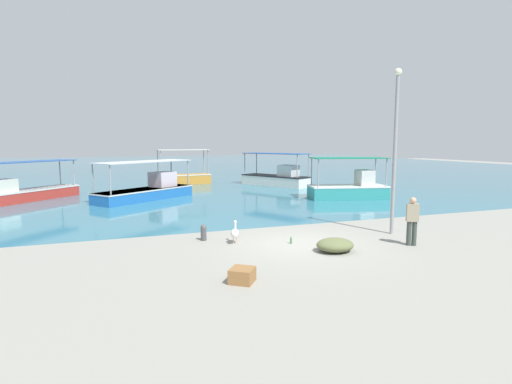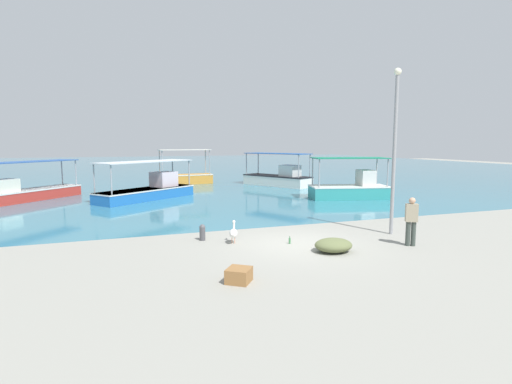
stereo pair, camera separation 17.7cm
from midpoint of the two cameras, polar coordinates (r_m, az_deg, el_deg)
ground at (r=14.24m, az=6.48°, el=-7.42°), size 120.00×120.00×0.00m
harbor_water at (r=60.80m, az=-13.56°, el=3.55°), size 110.00×90.00×0.00m
fishing_boat_near_right at (r=32.93m, az=3.39°, el=2.06°), size 4.49×6.16×2.67m
fishing_boat_center at (r=26.10m, az=-14.87°, el=0.36°), size 6.48×5.54×2.40m
fishing_boat_near_left at (r=34.83m, az=-9.95°, el=2.11°), size 4.70×1.90×2.95m
fishing_boat_far_right at (r=26.17m, az=13.56°, el=0.53°), size 5.20×3.07×2.60m
fishing_boat_far_left at (r=28.10m, az=-29.84°, el=0.05°), size 5.67×6.09×2.41m
pelican at (r=14.23m, az=-2.89°, el=-5.84°), size 0.48×0.77×0.80m
lamp_post at (r=16.21m, az=19.50°, el=6.57°), size 0.28×0.28×6.32m
mooring_bollard at (r=14.74m, az=-7.33°, el=-5.66°), size 0.22×0.22×0.59m
fisherman_standing at (r=14.79m, az=21.62°, el=-3.74°), size 0.46×0.39×1.69m
net_pile at (r=13.42m, az=11.37°, el=-7.45°), size 1.26×1.07×0.44m
cargo_crate at (r=10.42m, az=-1.97°, el=-11.80°), size 0.82×0.83×0.37m
glass_bottle at (r=14.25m, az=5.19°, el=-6.95°), size 0.07×0.07×0.27m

